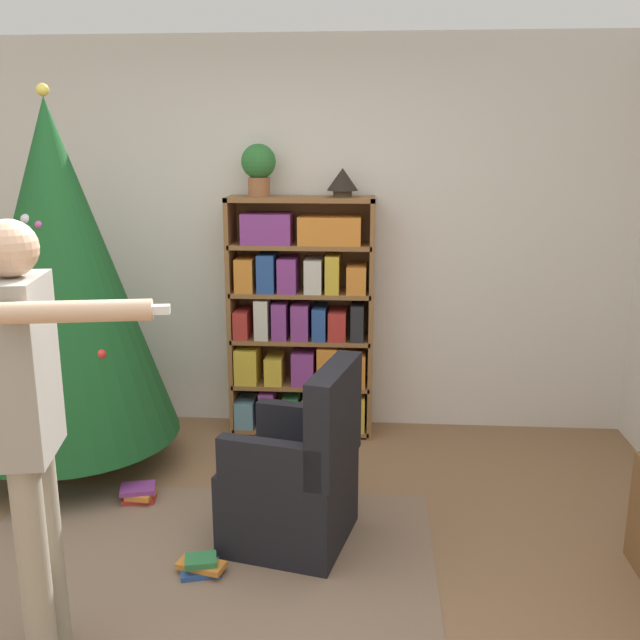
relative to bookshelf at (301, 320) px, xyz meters
name	(u,v)px	position (x,y,z in m)	size (l,w,h in m)	color
ground_plane	(203,627)	(-0.20, -2.08, -0.78)	(14.00, 14.00, 0.00)	#846042
wall_back	(274,238)	(-0.20, 0.23, 0.52)	(8.00, 0.10, 2.60)	silver
area_rug	(187,590)	(-0.33, -1.84, -0.78)	(2.22, 1.89, 0.01)	#7F6651
bookshelf	(301,320)	(0.00, 0.00, 0.00)	(0.95, 0.30, 1.59)	brown
christmas_tree	(59,275)	(-1.32, -0.67, 0.41)	(1.27, 1.27, 2.23)	#4C3323
armchair	(297,480)	(0.12, -1.39, -0.46)	(0.68, 0.68, 0.92)	black
standing_person	(29,414)	(-0.73, -2.30, 0.22)	(0.68, 0.46, 1.68)	#9E937F
potted_plant	(259,166)	(-0.26, 0.01, 1.00)	(0.22, 0.22, 0.33)	#935B38
table_lamp	(343,181)	(0.27, 0.01, 0.91)	(0.20, 0.20, 0.18)	#473828
book_pile_near_tree	(139,494)	(-0.80, -1.07, -0.73)	(0.21, 0.18, 0.09)	#B22D28
book_pile_by_chair	(201,566)	(-0.30, -1.71, -0.74)	(0.24, 0.18, 0.08)	#284C93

